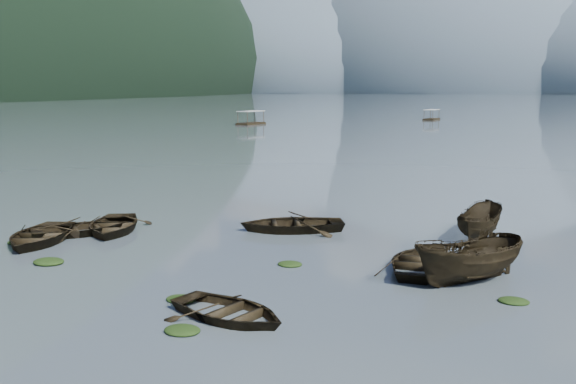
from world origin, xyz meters
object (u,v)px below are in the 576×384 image
(pontoon_left, at_px, (251,125))
(pontoon_centre, at_px, (431,120))
(rowboat_0, at_px, (40,242))
(rowboat_3, at_px, (419,269))

(pontoon_left, relative_size, pontoon_centre, 1.14)
(pontoon_centre, bearing_deg, pontoon_left, -127.95)
(pontoon_left, bearing_deg, rowboat_0, -62.14)
(pontoon_left, bearing_deg, pontoon_centre, 54.31)
(rowboat_3, distance_m, pontoon_centre, 115.60)
(rowboat_0, height_order, pontoon_left, pontoon_left)
(rowboat_3, bearing_deg, pontoon_centre, -85.98)
(rowboat_3, xyz_separation_m, pontoon_left, (-42.42, 87.28, 0.00))
(pontoon_left, xyz_separation_m, pontoon_centre, (30.08, 27.67, 0.00))
(rowboat_0, height_order, pontoon_centre, pontoon_centre)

